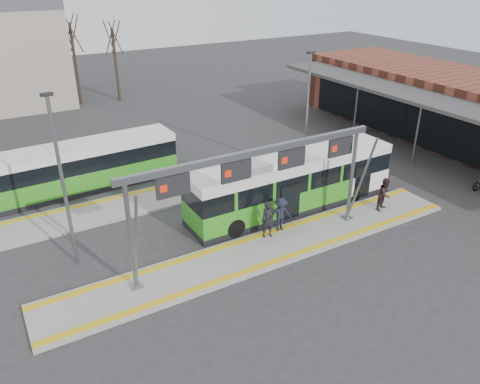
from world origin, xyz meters
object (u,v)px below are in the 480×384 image
object	(u,v)px
passenger_b	(385,194)
passenger_a	(268,219)
gantry	(259,170)
hero_bus	(291,183)
passenger_c	(281,214)

from	to	relation	value
passenger_b	passenger_a	bearing A→B (deg)	159.13
gantry	passenger_a	size ratio (longest dim) A/B	6.64
hero_bus	passenger_b	xyz separation A→B (m)	(4.30, -3.03, -0.48)
passenger_a	passenger_b	size ratio (longest dim) A/B	1.04
gantry	passenger_c	bearing A→B (deg)	23.57
passenger_a	passenger_b	xyz separation A→B (m)	(7.30, -0.83, -0.03)
passenger_c	passenger_a	bearing A→B (deg)	-160.50
gantry	passenger_a	world-z (taller)	gantry
passenger_a	gantry	bearing A→B (deg)	-135.68
passenger_a	passenger_c	bearing A→B (deg)	22.75
hero_bus	passenger_c	size ratio (longest dim) A/B	6.71
passenger_a	passenger_c	distance (m)	0.92
passenger_c	hero_bus	bearing A→B (deg)	52.08
passenger_b	passenger_c	world-z (taller)	passenger_b
gantry	passenger_a	distance (m)	3.40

